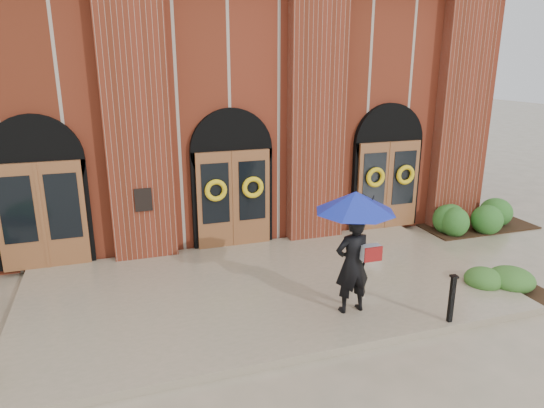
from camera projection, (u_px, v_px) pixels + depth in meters
name	position (u px, v px, depth m)	size (l,w,h in m)	color
ground	(266.00, 295.00, 10.33)	(90.00, 90.00, 0.00)	tan
landing	(264.00, 289.00, 10.45)	(10.00, 5.30, 0.15)	gray
church_building	(191.00, 99.00, 17.33)	(16.20, 12.53, 7.00)	maroon
man_with_umbrella	(354.00, 229.00, 8.93)	(1.56, 1.56, 2.39)	black
metal_post	(452.00, 298.00, 8.87)	(0.14, 0.14, 0.93)	black
hedge_wall_right	(479.00, 214.00, 14.45)	(3.09, 1.24, 0.79)	#295D20
hedge_front_right	(517.00, 284.00, 10.31)	(1.33, 1.14, 0.47)	#2F5B21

